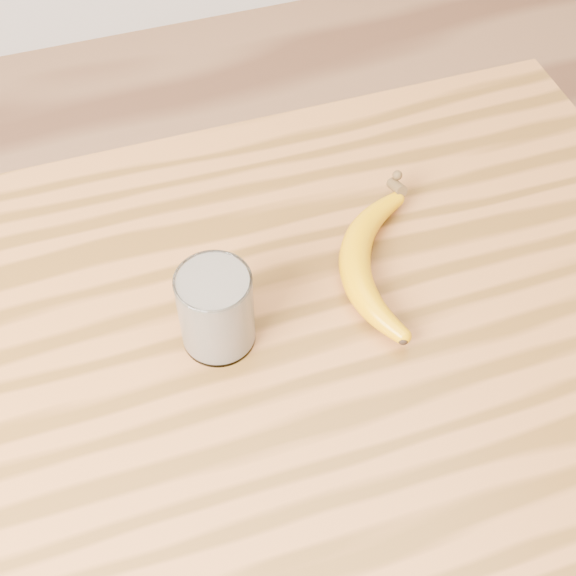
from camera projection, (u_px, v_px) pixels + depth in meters
name	position (u px, v px, depth m)	size (l,w,h in m)	color
room	(212.00, 20.00, 0.57)	(4.04, 4.04, 2.70)	#8E613F
table	(246.00, 415.00, 1.03)	(1.20, 0.80, 0.90)	#955929
smoothie_glass	(216.00, 309.00, 0.90)	(0.09, 0.09, 0.11)	white
banana	(354.00, 261.00, 0.99)	(0.12, 0.32, 0.04)	#C78500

